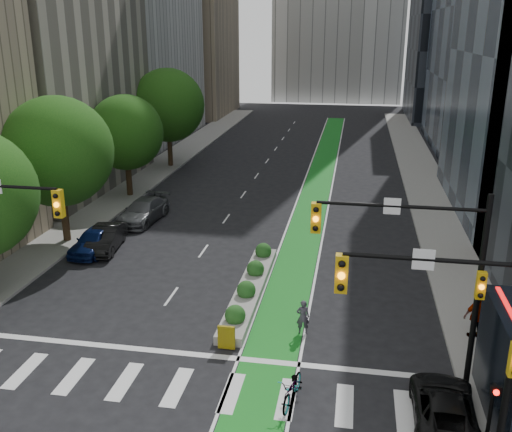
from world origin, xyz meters
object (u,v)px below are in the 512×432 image
at_px(cyclist, 303,317).
at_px(parked_car_left_near, 95,240).
at_px(parked_car_left_far, 144,211).
at_px(bicycle, 293,388).
at_px(parked_car_right, 444,408).
at_px(pedestrian_far, 477,316).
at_px(median_planter, 250,286).
at_px(parked_car_left_mid, 106,238).

height_order(cyclist, parked_car_left_near, cyclist).
bearing_deg(parked_car_left_far, cyclist, -41.94).
relative_size(parked_car_left_near, parked_car_left_far, 0.83).
bearing_deg(bicycle, parked_car_right, 6.09).
height_order(parked_car_left_far, pedestrian_far, pedestrian_far).
height_order(median_planter, bicycle, bicycle).
relative_size(bicycle, cyclist, 1.36).
distance_m(median_planter, parked_car_left_mid, 10.25).
relative_size(median_planter, parked_car_left_near, 2.42).
bearing_deg(pedestrian_far, parked_car_right, 49.32).
bearing_deg(pedestrian_far, bicycle, 16.30).
bearing_deg(parked_car_left_mid, pedestrian_far, -27.61).
distance_m(parked_car_right, pedestrian_far, 6.05).
bearing_deg(parked_car_right, parked_car_left_far, -44.80).
relative_size(parked_car_left_far, pedestrian_far, 2.57).
xyz_separation_m(bicycle, parked_car_left_near, (-12.82, 11.92, 0.17)).
xyz_separation_m(median_planter, parked_car_left_near, (-9.82, 3.75, 0.35)).
bearing_deg(parked_car_left_near, median_planter, -18.76).
bearing_deg(pedestrian_far, parked_car_left_near, -39.72).
height_order(bicycle, parked_car_left_near, parked_car_left_near).
bearing_deg(parked_car_left_near, parked_car_right, -32.25).
height_order(median_planter, parked_car_left_mid, parked_car_left_mid).
height_order(parked_car_left_near, parked_car_left_mid, parked_car_left_near).
distance_m(cyclist, parked_car_left_mid, 14.41).
distance_m(median_planter, cyclist, 4.49).
xyz_separation_m(parked_car_left_near, parked_car_left_mid, (0.48, 0.44, -0.02)).
bearing_deg(median_planter, parked_car_left_far, 133.55).
distance_m(parked_car_left_near, parked_car_left_far, 5.79).
relative_size(median_planter, cyclist, 6.65).
height_order(bicycle, parked_car_right, parked_car_right).
xyz_separation_m(parked_car_left_mid, pedestrian_far, (19.31, -6.95, 0.44)).
relative_size(parked_car_right, pedestrian_far, 2.21).
height_order(median_planter, parked_car_right, parked_car_right).
distance_m(bicycle, parked_car_right, 5.00).
xyz_separation_m(median_planter, parked_car_right, (7.99, -8.45, 0.24)).
height_order(cyclist, parked_car_right, cyclist).
height_order(cyclist, pedestrian_far, pedestrian_far).
bearing_deg(bicycle, cyclist, 100.65).
bearing_deg(bicycle, parked_car_left_near, 146.48).
distance_m(parked_car_left_far, pedestrian_far, 22.60).
bearing_deg(cyclist, parked_car_left_far, -57.29).
distance_m(parked_car_left_mid, pedestrian_far, 20.53).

